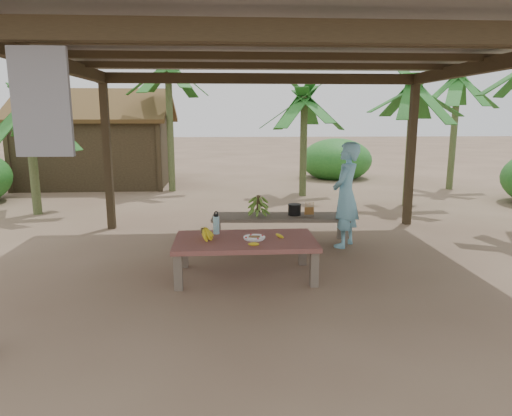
{
  "coord_description": "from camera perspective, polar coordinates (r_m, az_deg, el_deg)",
  "views": [
    {
      "loc": [
        -0.64,
        -6.08,
        2.04
      ],
      "look_at": [
        -0.26,
        0.07,
        0.8
      ],
      "focal_mm": 32.0,
      "sensor_mm": 36.0,
      "label": 1
    }
  ],
  "objects": [
    {
      "name": "banana_plant_w",
      "position": [
        10.54,
        -26.54,
        9.99
      ],
      "size": [
        1.8,
        1.8,
        2.47
      ],
      "color": "#596638",
      "rests_on": "ground"
    },
    {
      "name": "ripe_banana_bunch",
      "position": [
        5.85,
        -6.75,
        -3.14
      ],
      "size": [
        0.31,
        0.28,
        0.16
      ],
      "primitive_type": null,
      "rotation": [
        0.0,
        0.0,
        0.18
      ],
      "color": "yellow",
      "rests_on": "work_table"
    },
    {
      "name": "bench",
      "position": [
        7.46,
        3.0,
        -1.38
      ],
      "size": [
        2.23,
        0.73,
        0.45
      ],
      "rotation": [
        0.0,
        0.0,
        -0.06
      ],
      "color": "brown",
      "rests_on": "ground"
    },
    {
      "name": "loose_banana_front",
      "position": [
        5.54,
        -0.28,
        -4.53
      ],
      "size": [
        0.16,
        0.12,
        0.04
      ],
      "primitive_type": "ellipsoid",
      "rotation": [
        0.0,
        0.0,
        2.06
      ],
      "color": "yellow",
      "rests_on": "work_table"
    },
    {
      "name": "banana_plant_far",
      "position": [
        14.02,
        23.88,
        13.6
      ],
      "size": [
        1.8,
        1.8,
        3.3
      ],
      "color": "#596638",
      "rests_on": "ground"
    },
    {
      "name": "work_table",
      "position": [
        5.87,
        -1.36,
        -4.5
      ],
      "size": [
        1.81,
        1.01,
        0.5
      ],
      "rotation": [
        0.0,
        0.0,
        0.01
      ],
      "color": "brown",
      "rests_on": "ground"
    },
    {
      "name": "pavilion",
      "position": [
        6.14,
        2.43,
        18.27
      ],
      "size": [
        6.6,
        5.6,
        2.95
      ],
      "color": "black",
      "rests_on": "ground"
    },
    {
      "name": "ground",
      "position": [
        6.45,
        2.33,
        -7.08
      ],
      "size": [
        80.0,
        80.0,
        0.0
      ],
      "primitive_type": "plane",
      "color": "brown",
      "rests_on": "ground"
    },
    {
      "name": "woman",
      "position": [
        7.28,
        11.16,
        1.6
      ],
      "size": [
        0.67,
        0.72,
        1.66
      ],
      "primitive_type": "imported",
      "rotation": [
        0.0,
        0.0,
        -2.16
      ],
      "color": "#77C4E2",
      "rests_on": "ground"
    },
    {
      "name": "loose_banana_side",
      "position": [
        5.92,
        2.98,
        -3.5
      ],
      "size": [
        0.12,
        0.15,
        0.04
      ],
      "primitive_type": "ellipsoid",
      "rotation": [
        0.0,
        0.0,
        0.63
      ],
      "color": "yellow",
      "rests_on": "work_table"
    },
    {
      "name": "hut",
      "position": [
        14.63,
        -19.02,
        7.12
      ],
      "size": [
        4.4,
        3.43,
        2.85
      ],
      "color": "black",
      "rests_on": "ground"
    },
    {
      "name": "banana_plant_nw",
      "position": [
        12.77,
        -10.92,
        15.99
      ],
      "size": [
        1.8,
        1.8,
        3.61
      ],
      "color": "#596638",
      "rests_on": "ground"
    },
    {
      "name": "plate",
      "position": [
        5.84,
        -0.21,
        -3.74
      ],
      "size": [
        0.28,
        0.28,
        0.04
      ],
      "color": "white",
      "rests_on": "work_table"
    },
    {
      "name": "banana_plant_ne",
      "position": [
        10.99,
        19.05,
        12.87
      ],
      "size": [
        1.8,
        1.8,
        2.92
      ],
      "color": "#596638",
      "rests_on": "ground"
    },
    {
      "name": "water_flask",
      "position": [
        6.1,
        -5.0,
        -2.04
      ],
      "size": [
        0.08,
        0.08,
        0.31
      ],
      "color": "#45BED8",
      "rests_on": "work_table"
    },
    {
      "name": "green_banana_stalk",
      "position": [
        7.4,
        0.32,
        0.36
      ],
      "size": [
        0.33,
        0.33,
        0.35
      ],
      "primitive_type": null,
      "rotation": [
        0.0,
        0.0,
        -0.06
      ],
      "color": "#598C2D",
      "rests_on": "bench"
    },
    {
      "name": "cooking_pot",
      "position": [
        7.49,
        4.84,
        -0.23
      ],
      "size": [
        0.21,
        0.21,
        0.17
      ],
      "primitive_type": "cylinder",
      "color": "black",
      "rests_on": "bench"
    },
    {
      "name": "skewer_rack",
      "position": [
        7.41,
        6.67,
        -0.13
      ],
      "size": [
        0.18,
        0.09,
        0.24
      ],
      "primitive_type": null,
      "rotation": [
        0.0,
        0.0,
        -0.06
      ],
      "color": "#A57F47",
      "rests_on": "bench"
    },
    {
      "name": "banana_plant_n",
      "position": [
        11.81,
        6.05,
        12.38
      ],
      "size": [
        1.8,
        1.8,
        2.73
      ],
      "color": "#596638",
      "rests_on": "ground"
    }
  ]
}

